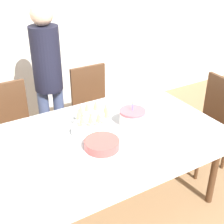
% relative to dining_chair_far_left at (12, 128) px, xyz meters
% --- Properties ---
extents(ground_plane, '(12.00, 12.00, 0.00)m').
position_rel_dining_chair_far_left_xyz_m(ground_plane, '(0.44, -0.86, -0.51)').
color(ground_plane, '#93704C').
extents(wall_back, '(8.00, 0.05, 2.70)m').
position_rel_dining_chair_far_left_xyz_m(wall_back, '(0.44, 0.81, 0.84)').
color(wall_back, silver).
rests_on(wall_back, ground_plane).
extents(dining_table, '(2.00, 1.07, 0.76)m').
position_rel_dining_chair_far_left_xyz_m(dining_table, '(0.44, -0.86, 0.15)').
color(dining_table, white).
rests_on(dining_table, ground_plane).
extents(dining_chair_far_left, '(0.43, 0.43, 0.94)m').
position_rel_dining_chair_far_left_xyz_m(dining_chair_far_left, '(0.00, 0.00, 0.00)').
color(dining_chair_far_left, '#51331E').
rests_on(dining_chair_far_left, ground_plane).
extents(dining_chair_far_right, '(0.42, 0.42, 0.94)m').
position_rel_dining_chair_far_left_xyz_m(dining_chair_far_right, '(0.88, 0.00, 0.00)').
color(dining_chair_far_right, '#51331E').
rests_on(dining_chair_far_right, ground_plane).
extents(dining_chair_right_end, '(0.44, 0.44, 0.94)m').
position_rel_dining_chair_far_left_xyz_m(dining_chair_right_end, '(1.76, -0.86, 0.00)').
color(dining_chair_right_end, '#51331E').
rests_on(dining_chair_right_end, ground_plane).
extents(birthday_cake, '(0.21, 0.21, 0.20)m').
position_rel_dining_chair_far_left_xyz_m(birthday_cake, '(0.80, -0.87, 0.31)').
color(birthday_cake, white).
rests_on(birthday_cake, dining_table).
extents(champagne_tray, '(0.34, 0.34, 0.18)m').
position_rel_dining_chair_far_left_xyz_m(champagne_tray, '(0.49, -0.73, 0.34)').
color(champagne_tray, silver).
rests_on(champagne_tray, dining_table).
extents(plate_stack_main, '(0.26, 0.26, 0.06)m').
position_rel_dining_chair_far_left_xyz_m(plate_stack_main, '(0.41, -1.05, 0.28)').
color(plate_stack_main, '#CC4C47').
rests_on(plate_stack_main, dining_table).
extents(plate_stack_dessert, '(0.21, 0.21, 0.05)m').
position_rel_dining_chair_far_left_xyz_m(plate_stack_dessert, '(0.40, -0.80, 0.27)').
color(plate_stack_dessert, silver).
rests_on(plate_stack_dessert, dining_table).
extents(cake_knife, '(0.28, 0.13, 0.00)m').
position_rel_dining_chair_far_left_xyz_m(cake_knife, '(0.83, -1.06, 0.25)').
color(cake_knife, silver).
rests_on(cake_knife, dining_table).
extents(fork_pile, '(0.18, 0.09, 0.02)m').
position_rel_dining_chair_far_left_xyz_m(fork_pile, '(0.03, -1.04, 0.26)').
color(fork_pile, silver).
rests_on(fork_pile, dining_table).
extents(napkin_pile, '(0.15, 0.15, 0.01)m').
position_rel_dining_chair_far_left_xyz_m(napkin_pile, '(0.02, -0.87, 0.25)').
color(napkin_pile, '#8CC6E0').
rests_on(napkin_pile, dining_table).
extents(person_standing, '(0.28, 0.28, 1.63)m').
position_rel_dining_chair_far_left_xyz_m(person_standing, '(0.44, 0.09, 0.47)').
color(person_standing, '#3F4C72').
rests_on(person_standing, ground_plane).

